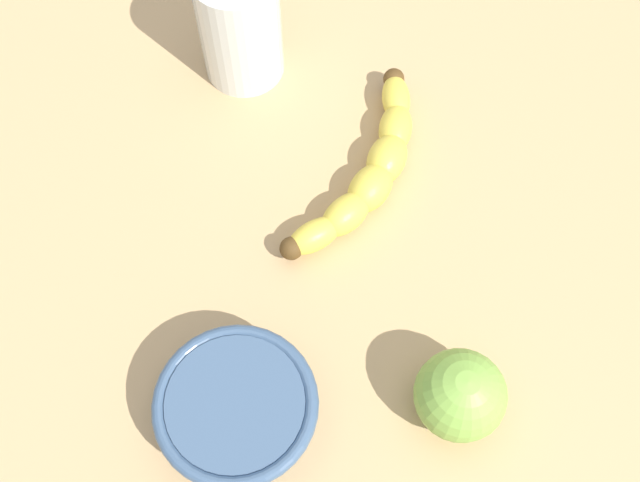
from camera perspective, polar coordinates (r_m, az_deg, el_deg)
wooden_tabletop at (r=74.38cm, az=-0.37°, el=1.56°), size 120.00×120.00×3.00cm
banana at (r=73.49cm, az=3.75°, el=5.41°), size 23.18×10.96×3.76cm
smoothie_glass at (r=78.70cm, az=-6.06°, el=15.84°), size 8.32×8.32×12.77cm
ceramic_bowl at (r=63.30cm, az=-6.26°, el=-12.46°), size 13.37×13.37×5.25cm
green_apple_fruit at (r=63.54cm, az=10.51°, el=-11.34°), size 7.61×7.61×7.61cm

